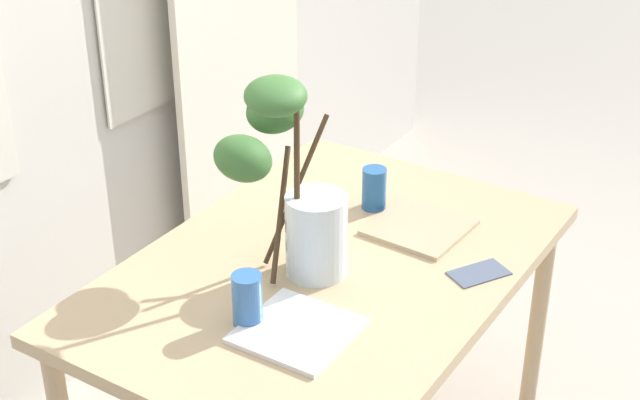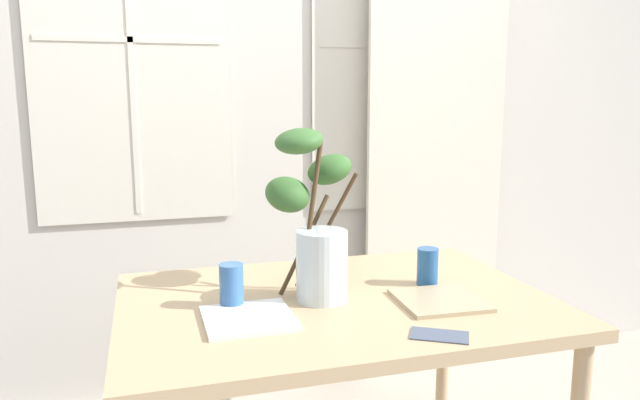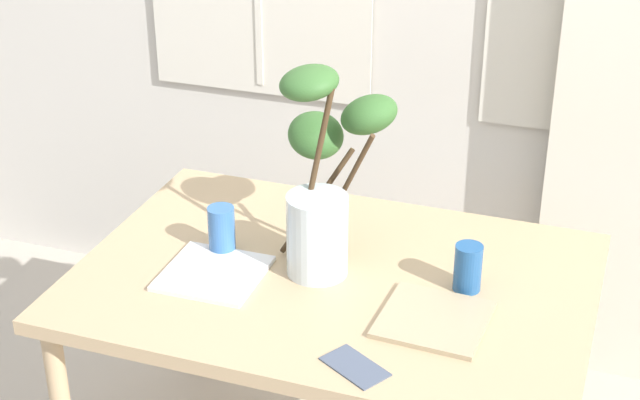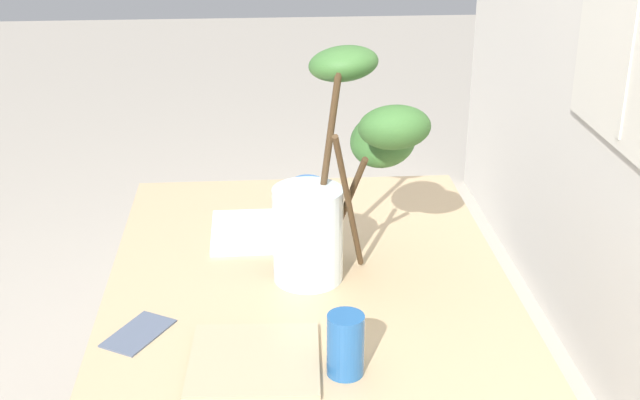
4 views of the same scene
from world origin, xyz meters
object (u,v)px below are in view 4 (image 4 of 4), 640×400
(dining_table, at_px, (310,314))
(plate_square_left, at_px, (261,231))
(vase_with_branches, at_px, (339,183))
(drinking_glass_blue_right, at_px, (346,345))
(drinking_glass_blue_left, at_px, (308,204))
(plate_square_right, at_px, (254,361))

(dining_table, relative_size, plate_square_left, 5.28)
(dining_table, xyz_separation_m, vase_with_branches, (-0.05, 0.07, 0.31))
(drinking_glass_blue_right, relative_size, plate_square_left, 0.50)
(vase_with_branches, relative_size, drinking_glass_blue_left, 4.07)
(dining_table, relative_size, drinking_glass_blue_left, 9.97)
(plate_square_right, bearing_deg, drinking_glass_blue_left, 167.28)
(dining_table, distance_m, drinking_glass_blue_right, 0.38)
(dining_table, bearing_deg, plate_square_left, -160.10)
(vase_with_branches, bearing_deg, plate_square_left, -143.84)
(plate_square_left, distance_m, plate_square_right, 0.60)
(vase_with_branches, distance_m, drinking_glass_blue_right, 0.44)
(drinking_glass_blue_right, xyz_separation_m, plate_square_right, (-0.04, -0.18, -0.06))
(dining_table, distance_m, plate_square_right, 0.34)
(drinking_glass_blue_right, relative_size, plate_square_right, 0.50)
(dining_table, xyz_separation_m, drinking_glass_blue_right, (0.35, 0.05, 0.14))
(dining_table, height_order, plate_square_left, plate_square_left)
(dining_table, bearing_deg, drinking_glass_blue_left, 177.32)
(plate_square_right, bearing_deg, vase_with_branches, 150.68)
(vase_with_branches, height_order, plate_square_left, vase_with_branches)
(drinking_glass_blue_left, xyz_separation_m, drinking_glass_blue_right, (0.68, 0.03, -0.00))
(drinking_glass_blue_right, bearing_deg, dining_table, -172.02)
(plate_square_right, bearing_deg, plate_square_left, 178.28)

